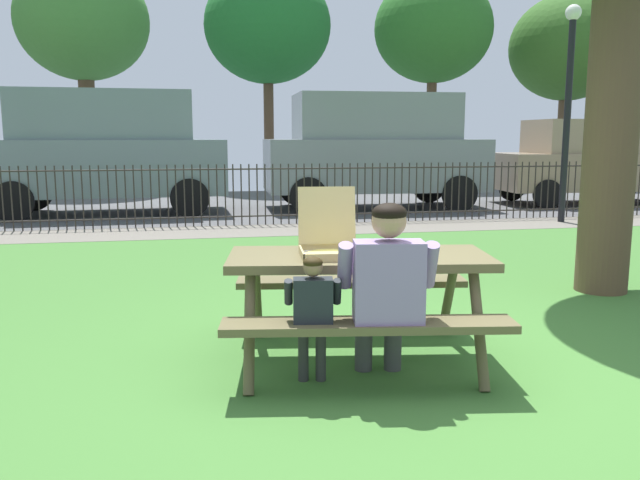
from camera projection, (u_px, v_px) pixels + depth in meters
ground at (358, 306)px, 6.16m from camera, size 28.00×11.42×0.02m
cobblestone_walkway at (286, 230)px, 11.02m from camera, size 28.00×1.40×0.01m
street_asphalt at (262, 204)px, 15.18m from camera, size 28.00×7.18×0.01m
picnic_table_foreground at (359, 279)px, 4.53m from camera, size 2.00×1.73×0.79m
pizza_box_open at (329, 242)px, 4.46m from camera, size 0.44×0.48×0.46m
pizza_slice_on_table at (382, 251)px, 4.58m from camera, size 0.27×0.28×0.02m
adult_at_table at (386, 287)px, 4.03m from camera, size 0.63×0.63×1.19m
child_at_table at (313, 310)px, 4.00m from camera, size 0.36×0.36×0.87m
iron_fence_streetside at (281, 194)px, 11.61m from camera, size 19.87×0.03×1.09m
lamp_post_walkway at (569, 91)px, 11.65m from camera, size 0.28×0.28×3.87m
parked_car_center at (106, 149)px, 13.07m from camera, size 4.78×2.23×2.46m
parked_car_right at (375, 148)px, 14.09m from camera, size 4.74×2.16×2.46m
parked_car_far_right at (590, 161)px, 15.10m from camera, size 4.48×2.08×1.94m
far_tree_midleft at (83, 22)px, 17.87m from camera, size 3.59×3.59×6.32m
far_tree_center at (268, 26)px, 18.80m from camera, size 3.67×3.67×6.38m
far_tree_midright at (433, 30)px, 19.72m from camera, size 3.58×3.58×6.40m
far_tree_right at (568, 48)px, 20.62m from camera, size 3.69×3.69×6.00m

